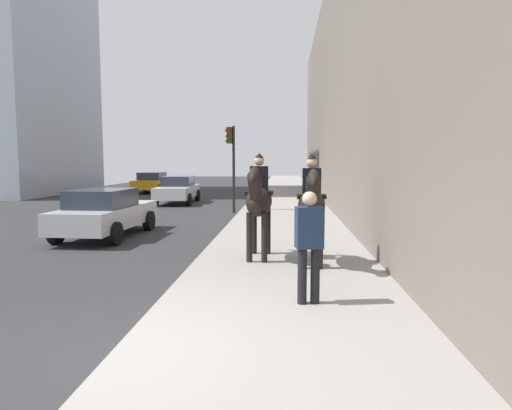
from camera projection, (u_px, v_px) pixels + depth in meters
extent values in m
cube|color=gray|center=(285.00, 358.00, 5.13)|extent=(120.00, 3.95, 0.12)
ellipsoid|color=black|center=(259.00, 201.00, 10.03)|extent=(1.52, 0.63, 0.66)
cylinder|color=black|center=(264.00, 238.00, 9.64)|extent=(0.13, 0.13, 1.07)
cylinder|color=black|center=(249.00, 237.00, 9.67)|extent=(0.13, 0.13, 1.07)
cylinder|color=black|center=(268.00, 231.00, 10.53)|extent=(0.13, 0.13, 1.07)
cylinder|color=black|center=(254.00, 231.00, 10.56)|extent=(0.13, 0.13, 1.07)
cylinder|color=black|center=(255.00, 188.00, 9.23)|extent=(0.64, 0.31, 0.68)
ellipsoid|color=black|center=(254.00, 176.00, 9.00)|extent=(0.63, 0.25, 0.49)
cylinder|color=black|center=(262.00, 203.00, 10.74)|extent=(0.29, 0.11, 0.55)
cube|color=black|center=(259.00, 193.00, 10.06)|extent=(0.47, 0.62, 0.08)
cube|color=black|center=(259.00, 179.00, 10.03)|extent=(0.30, 0.39, 0.55)
sphere|color=#D8AD8C|center=(259.00, 161.00, 9.99)|extent=(0.22, 0.22, 0.22)
cone|color=black|center=(259.00, 155.00, 9.98)|extent=(0.21, 0.21, 0.10)
ellipsoid|color=black|center=(311.00, 205.00, 9.46)|extent=(1.51, 0.59, 0.66)
cylinder|color=black|center=(320.00, 243.00, 9.06)|extent=(0.13, 0.13, 1.03)
cylinder|color=black|center=(304.00, 243.00, 9.09)|extent=(0.13, 0.13, 1.03)
cylinder|color=black|center=(318.00, 236.00, 9.96)|extent=(0.13, 0.13, 1.03)
cylinder|color=black|center=(303.00, 236.00, 9.98)|extent=(0.13, 0.13, 1.03)
cylinder|color=black|center=(313.00, 191.00, 8.66)|extent=(0.64, 0.29, 0.68)
ellipsoid|color=black|center=(314.00, 178.00, 8.42)|extent=(0.63, 0.23, 0.49)
cylinder|color=black|center=(310.00, 207.00, 10.17)|extent=(0.28, 0.11, 0.55)
cube|color=black|center=(311.00, 196.00, 9.49)|extent=(0.45, 0.61, 0.08)
cube|color=black|center=(312.00, 181.00, 9.46)|extent=(0.29, 0.39, 0.55)
sphere|color=#D8AD8C|center=(312.00, 162.00, 9.42)|extent=(0.22, 0.22, 0.22)
cone|color=black|center=(312.00, 156.00, 9.41)|extent=(0.20, 0.20, 0.10)
cylinder|color=black|center=(302.00, 276.00, 6.85)|extent=(0.14, 0.14, 0.85)
cylinder|color=black|center=(315.00, 276.00, 6.88)|extent=(0.14, 0.14, 0.85)
cube|color=#1E2D47|center=(309.00, 228.00, 6.79)|extent=(0.33, 0.44, 0.62)
sphere|color=#D8AD8C|center=(310.00, 199.00, 6.75)|extent=(0.22, 0.22, 0.22)
cube|color=silver|center=(178.00, 192.00, 24.32)|extent=(4.59, 1.86, 0.60)
cube|color=#262D38|center=(178.00, 181.00, 24.53)|extent=(2.10, 1.57, 0.52)
cylinder|color=black|center=(189.00, 200.00, 22.92)|extent=(0.65, 0.24, 0.64)
cylinder|color=black|center=(155.00, 199.00, 22.97)|extent=(0.65, 0.24, 0.64)
cylinder|color=black|center=(198.00, 195.00, 25.72)|extent=(0.65, 0.24, 0.64)
cylinder|color=black|center=(168.00, 195.00, 25.77)|extent=(0.65, 0.24, 0.64)
cube|color=#B7BABF|center=(106.00, 216.00, 13.61)|extent=(4.37, 1.87, 0.60)
cube|color=#262D38|center=(102.00, 198.00, 13.30)|extent=(2.04, 1.57, 0.52)
cylinder|color=black|center=(100.00, 220.00, 15.05)|extent=(0.65, 0.25, 0.64)
cylinder|color=black|center=(149.00, 221.00, 14.86)|extent=(0.65, 0.25, 0.64)
cylinder|color=black|center=(56.00, 233.00, 12.41)|extent=(0.65, 0.25, 0.64)
cylinder|color=black|center=(115.00, 234.00, 12.23)|extent=(0.65, 0.25, 0.64)
cube|color=orange|center=(151.00, 184.00, 32.42)|extent=(4.60, 1.96, 0.60)
cube|color=#262D38|center=(152.00, 176.00, 32.63)|extent=(2.56, 1.66, 0.52)
cylinder|color=black|center=(159.00, 189.00, 31.03)|extent=(0.65, 0.25, 0.64)
cylinder|color=black|center=(133.00, 189.00, 31.07)|extent=(0.65, 0.25, 0.64)
cylinder|color=black|center=(168.00, 187.00, 33.82)|extent=(0.65, 0.25, 0.64)
cylinder|color=black|center=(144.00, 187.00, 33.86)|extent=(0.65, 0.25, 0.64)
cylinder|color=black|center=(234.00, 170.00, 19.78)|extent=(0.12, 0.12, 3.76)
cube|color=#2D280C|center=(229.00, 135.00, 19.64)|extent=(0.20, 0.24, 0.70)
sphere|color=red|center=(226.00, 130.00, 19.63)|extent=(0.14, 0.14, 0.14)
sphere|color=orange|center=(226.00, 135.00, 19.65)|extent=(0.14, 0.14, 0.14)
sphere|color=green|center=(226.00, 140.00, 19.67)|extent=(0.14, 0.14, 0.14)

